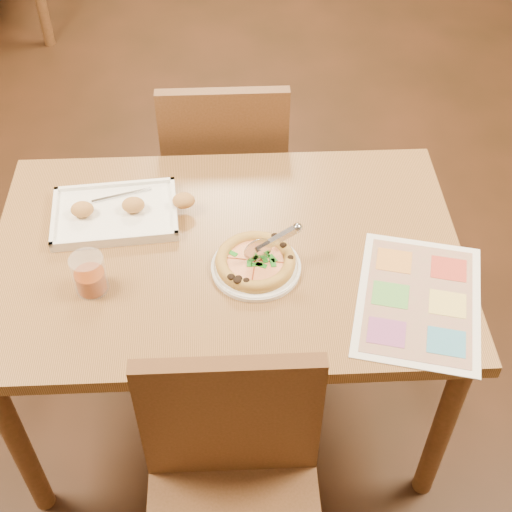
{
  "coord_description": "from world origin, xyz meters",
  "views": [
    {
      "loc": [
        0.02,
        -1.38,
        2.12
      ],
      "look_at": [
        0.08,
        -0.08,
        0.77
      ],
      "focal_mm": 50.0,
      "sensor_mm": 36.0,
      "label": 1
    }
  ],
  "objects_px": {
    "glass_tumbler": "(90,276)",
    "menu": "(419,300)",
    "dining_table": "(227,270)",
    "pizza_cutter": "(271,243)",
    "chair_near": "(233,479)",
    "pizza": "(255,261)",
    "plate": "(256,267)",
    "appetizer_tray": "(119,213)",
    "chair_far": "(225,158)"
  },
  "relations": [
    {
      "from": "pizza",
      "to": "glass_tumbler",
      "type": "distance_m",
      "value": 0.43
    },
    {
      "from": "chair_near",
      "to": "appetizer_tray",
      "type": "distance_m",
      "value": 0.83
    },
    {
      "from": "pizza",
      "to": "menu",
      "type": "relative_size",
      "value": 0.49
    },
    {
      "from": "plate",
      "to": "glass_tumbler",
      "type": "xyz_separation_m",
      "value": [
        -0.43,
        -0.05,
        0.04
      ]
    },
    {
      "from": "pizza_cutter",
      "to": "menu",
      "type": "distance_m",
      "value": 0.41
    },
    {
      "from": "chair_far",
      "to": "dining_table",
      "type": "bearing_deg",
      "value": 90.0
    },
    {
      "from": "dining_table",
      "to": "menu",
      "type": "bearing_deg",
      "value": -22.67
    },
    {
      "from": "dining_table",
      "to": "pizza_cutter",
      "type": "bearing_deg",
      "value": -26.89
    },
    {
      "from": "dining_table",
      "to": "appetizer_tray",
      "type": "height_order",
      "value": "appetizer_tray"
    },
    {
      "from": "pizza_cutter",
      "to": "glass_tumbler",
      "type": "bearing_deg",
      "value": 168.6
    },
    {
      "from": "chair_near",
      "to": "dining_table",
      "type": "bearing_deg",
      "value": 90.0
    },
    {
      "from": "dining_table",
      "to": "pizza",
      "type": "height_order",
      "value": "pizza"
    },
    {
      "from": "chair_far",
      "to": "menu",
      "type": "bearing_deg",
      "value": 121.43
    },
    {
      "from": "chair_far",
      "to": "pizza",
      "type": "distance_m",
      "value": 0.7
    },
    {
      "from": "pizza_cutter",
      "to": "glass_tumbler",
      "type": "distance_m",
      "value": 0.48
    },
    {
      "from": "chair_near",
      "to": "pizza",
      "type": "height_order",
      "value": "chair_near"
    },
    {
      "from": "pizza_cutter",
      "to": "appetizer_tray",
      "type": "bearing_deg",
      "value": 134.73
    },
    {
      "from": "pizza_cutter",
      "to": "appetizer_tray",
      "type": "relative_size",
      "value": 0.36
    },
    {
      "from": "plate",
      "to": "dining_table",
      "type": "bearing_deg",
      "value": 135.59
    },
    {
      "from": "chair_far",
      "to": "menu",
      "type": "distance_m",
      "value": 0.96
    },
    {
      "from": "dining_table",
      "to": "menu",
      "type": "height_order",
      "value": "menu"
    },
    {
      "from": "appetizer_tray",
      "to": "menu",
      "type": "distance_m",
      "value": 0.87
    },
    {
      "from": "chair_near",
      "to": "menu",
      "type": "height_order",
      "value": "chair_near"
    },
    {
      "from": "dining_table",
      "to": "glass_tumbler",
      "type": "bearing_deg",
      "value": -160.23
    },
    {
      "from": "dining_table",
      "to": "chair_far",
      "type": "bearing_deg",
      "value": 90.0
    },
    {
      "from": "chair_near",
      "to": "pizza",
      "type": "relative_size",
      "value": 2.17
    },
    {
      "from": "dining_table",
      "to": "chair_far",
      "type": "relative_size",
      "value": 2.77
    },
    {
      "from": "chair_near",
      "to": "pizza_cutter",
      "type": "xyz_separation_m",
      "value": [
        0.12,
        0.54,
        0.24
      ]
    },
    {
      "from": "pizza",
      "to": "chair_far",
      "type": "bearing_deg",
      "value": 96.51
    },
    {
      "from": "pizza",
      "to": "menu",
      "type": "height_order",
      "value": "pizza"
    },
    {
      "from": "chair_far",
      "to": "pizza_cutter",
      "type": "height_order",
      "value": "chair_far"
    },
    {
      "from": "chair_far",
      "to": "pizza_cutter",
      "type": "relative_size",
      "value": 3.14
    },
    {
      "from": "appetizer_tray",
      "to": "chair_near",
      "type": "bearing_deg",
      "value": -67.67
    },
    {
      "from": "pizza_cutter",
      "to": "appetizer_tray",
      "type": "height_order",
      "value": "pizza_cutter"
    },
    {
      "from": "glass_tumbler",
      "to": "menu",
      "type": "relative_size",
      "value": 0.25
    },
    {
      "from": "pizza",
      "to": "appetizer_tray",
      "type": "relative_size",
      "value": 0.52
    },
    {
      "from": "dining_table",
      "to": "plate",
      "type": "xyz_separation_m",
      "value": [
        0.08,
        -0.08,
        0.09
      ]
    },
    {
      "from": "dining_table",
      "to": "chair_near",
      "type": "relative_size",
      "value": 2.77
    },
    {
      "from": "chair_near",
      "to": "glass_tumbler",
      "type": "distance_m",
      "value": 0.63
    },
    {
      "from": "dining_table",
      "to": "pizza_cutter",
      "type": "distance_m",
      "value": 0.21
    },
    {
      "from": "pizza",
      "to": "appetizer_tray",
      "type": "xyz_separation_m",
      "value": [
        -0.38,
        0.22,
        -0.01
      ]
    },
    {
      "from": "pizza",
      "to": "pizza_cutter",
      "type": "distance_m",
      "value": 0.07
    },
    {
      "from": "glass_tumbler",
      "to": "menu",
      "type": "xyz_separation_m",
      "value": [
        0.85,
        -0.08,
        -0.05
      ]
    },
    {
      "from": "plate",
      "to": "pizza_cutter",
      "type": "distance_m",
      "value": 0.09
    },
    {
      "from": "dining_table",
      "to": "menu",
      "type": "xyz_separation_m",
      "value": [
        0.49,
        -0.21,
        0.09
      ]
    },
    {
      "from": "chair_far",
      "to": "glass_tumbler",
      "type": "distance_m",
      "value": 0.83
    },
    {
      "from": "dining_table",
      "to": "appetizer_tray",
      "type": "xyz_separation_m",
      "value": [
        -0.31,
        0.15,
        0.1
      ]
    },
    {
      "from": "pizza_cutter",
      "to": "appetizer_tray",
      "type": "xyz_separation_m",
      "value": [
        -0.43,
        0.21,
        -0.06
      ]
    },
    {
      "from": "pizza",
      "to": "plate",
      "type": "bearing_deg",
      "value": -75.92
    },
    {
      "from": "chair_near",
      "to": "menu",
      "type": "distance_m",
      "value": 0.65
    }
  ]
}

